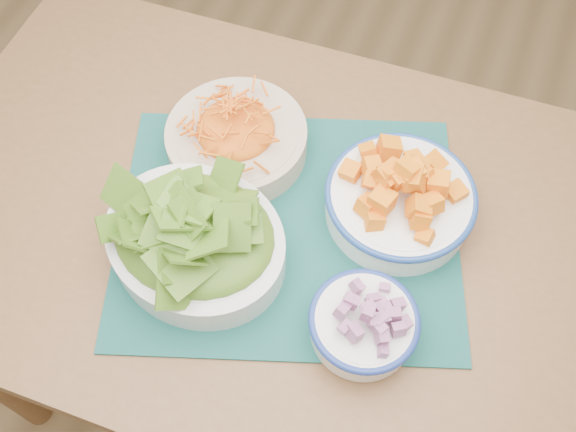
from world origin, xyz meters
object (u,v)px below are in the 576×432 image
object	(u,v)px
placemat	(288,227)
squash_bowl	(401,195)
onion_bowl	(364,322)
table	(257,246)
lettuce_bowl	(194,233)
carrot_bowl	(236,134)

from	to	relation	value
placemat	squash_bowl	xyz separation A→B (m)	(0.14, 0.08, 0.05)
onion_bowl	squash_bowl	bearing A→B (deg)	93.24
placemat	table	bearing A→B (deg)	153.59
placemat	lettuce_bowl	world-z (taller)	lettuce_bowl
onion_bowl	placemat	bearing A→B (deg)	142.99
lettuce_bowl	onion_bowl	bearing A→B (deg)	7.80
placemat	onion_bowl	xyz separation A→B (m)	(0.15, -0.12, 0.04)
table	carrot_bowl	size ratio (longest dim) A/B	4.16
placemat	carrot_bowl	world-z (taller)	carrot_bowl
placemat	onion_bowl	distance (m)	0.20
placemat	carrot_bowl	xyz separation A→B (m)	(-0.13, 0.10, 0.04)
table	placemat	size ratio (longest dim) A/B	2.21
table	lettuce_bowl	size ratio (longest dim) A/B	3.57
squash_bowl	onion_bowl	xyz separation A→B (m)	(0.01, -0.20, -0.01)
placemat	lettuce_bowl	xyz separation A→B (m)	(-0.10, -0.09, 0.06)
table	placemat	xyz separation A→B (m)	(0.06, -0.01, 0.12)
placemat	lettuce_bowl	bearing A→B (deg)	-158.56
squash_bowl	onion_bowl	size ratio (longest dim) A/B	1.35
carrot_bowl	squash_bowl	distance (m)	0.27
carrot_bowl	lettuce_bowl	world-z (taller)	lettuce_bowl
table	squash_bowl	bearing A→B (deg)	18.40
squash_bowl	lettuce_bowl	distance (m)	0.30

